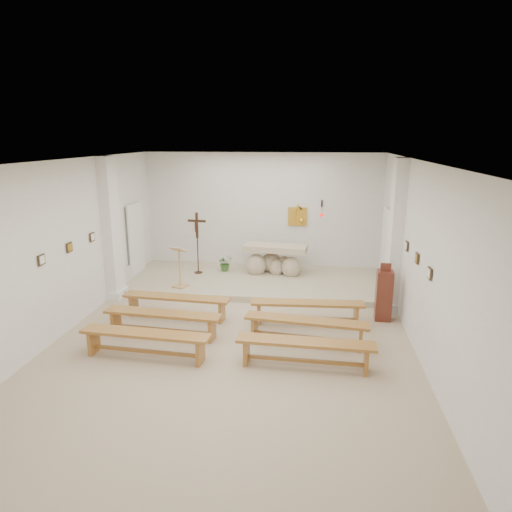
# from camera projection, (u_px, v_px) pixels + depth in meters

# --- Properties ---
(ground) EXTENTS (7.00, 10.00, 0.00)m
(ground) POSITION_uv_depth(u_px,v_px,m) (234.00, 337.00, 9.23)
(ground) COLOR tan
(ground) RESTS_ON ground
(wall_left) EXTENTS (0.02, 10.00, 3.50)m
(wall_left) POSITION_uv_depth(u_px,v_px,m) (63.00, 248.00, 9.21)
(wall_left) COLOR white
(wall_left) RESTS_ON ground
(wall_right) EXTENTS (0.02, 10.00, 3.50)m
(wall_right) POSITION_uv_depth(u_px,v_px,m) (420.00, 259.00, 8.36)
(wall_right) COLOR white
(wall_right) RESTS_ON ground
(wall_back) EXTENTS (7.00, 0.02, 3.50)m
(wall_back) POSITION_uv_depth(u_px,v_px,m) (262.00, 212.00, 13.58)
(wall_back) COLOR white
(wall_back) RESTS_ON ground
(ceiling) EXTENTS (7.00, 10.00, 0.02)m
(ceiling) POSITION_uv_depth(u_px,v_px,m) (232.00, 162.00, 8.35)
(ceiling) COLOR silver
(ceiling) RESTS_ON wall_back
(sanctuary_platform) EXTENTS (6.98, 3.00, 0.15)m
(sanctuary_platform) POSITION_uv_depth(u_px,v_px,m) (256.00, 281.00, 12.57)
(sanctuary_platform) COLOR tan
(sanctuary_platform) RESTS_ON ground
(pilaster_left) EXTENTS (0.26, 0.55, 3.50)m
(pilaster_left) POSITION_uv_depth(u_px,v_px,m) (111.00, 229.00, 11.12)
(pilaster_left) COLOR white
(pilaster_left) RESTS_ON ground
(pilaster_right) EXTENTS (0.26, 0.55, 3.50)m
(pilaster_right) POSITION_uv_depth(u_px,v_px,m) (395.00, 236.00, 10.30)
(pilaster_right) COLOR white
(pilaster_right) RESTS_ON ground
(gold_wall_relief) EXTENTS (0.55, 0.04, 0.55)m
(gold_wall_relief) POSITION_uv_depth(u_px,v_px,m) (297.00, 217.00, 13.45)
(gold_wall_relief) COLOR gold
(gold_wall_relief) RESTS_ON wall_back
(sanctuary_lamp) EXTENTS (0.11, 0.36, 0.44)m
(sanctuary_lamp) POSITION_uv_depth(u_px,v_px,m) (322.00, 213.00, 13.08)
(sanctuary_lamp) COLOR black
(sanctuary_lamp) RESTS_ON wall_back
(station_frame_left_front) EXTENTS (0.03, 0.20, 0.20)m
(station_frame_left_front) POSITION_uv_depth(u_px,v_px,m) (41.00, 260.00, 8.45)
(station_frame_left_front) COLOR #382A18
(station_frame_left_front) RESTS_ON wall_left
(station_frame_left_mid) EXTENTS (0.03, 0.20, 0.20)m
(station_frame_left_mid) POSITION_uv_depth(u_px,v_px,m) (69.00, 247.00, 9.41)
(station_frame_left_mid) COLOR #382A18
(station_frame_left_mid) RESTS_ON wall_left
(station_frame_left_rear) EXTENTS (0.03, 0.20, 0.20)m
(station_frame_left_rear) POSITION_uv_depth(u_px,v_px,m) (92.00, 237.00, 10.37)
(station_frame_left_rear) COLOR #382A18
(station_frame_left_rear) RESTS_ON wall_left
(station_frame_right_front) EXTENTS (0.03, 0.20, 0.20)m
(station_frame_right_front) POSITION_uv_depth(u_px,v_px,m) (430.00, 273.00, 7.61)
(station_frame_right_front) COLOR #382A18
(station_frame_right_front) RESTS_ON wall_right
(station_frame_right_mid) EXTENTS (0.03, 0.20, 0.20)m
(station_frame_right_mid) POSITION_uv_depth(u_px,v_px,m) (417.00, 258.00, 8.56)
(station_frame_right_mid) COLOR #382A18
(station_frame_right_mid) RESTS_ON wall_right
(station_frame_right_rear) EXTENTS (0.03, 0.20, 0.20)m
(station_frame_right_rear) POSITION_uv_depth(u_px,v_px,m) (407.00, 246.00, 9.52)
(station_frame_right_rear) COLOR #382A18
(station_frame_right_rear) RESTS_ON wall_right
(radiator_left) EXTENTS (0.10, 0.85, 0.52)m
(radiator_left) POSITION_uv_depth(u_px,v_px,m) (125.00, 278.00, 12.17)
(radiator_left) COLOR silver
(radiator_left) RESTS_ON ground
(radiator_right) EXTENTS (0.10, 0.85, 0.52)m
(radiator_right) POSITION_uv_depth(u_px,v_px,m) (389.00, 289.00, 11.34)
(radiator_right) COLOR silver
(radiator_right) RESTS_ON ground
(altar) EXTENTS (1.82, 0.87, 0.91)m
(altar) POSITION_uv_depth(u_px,v_px,m) (274.00, 261.00, 12.96)
(altar) COLOR beige
(altar) RESTS_ON sanctuary_platform
(lectern) EXTENTS (0.47, 0.42, 1.10)m
(lectern) POSITION_uv_depth(u_px,v_px,m) (179.00, 267.00, 11.71)
(lectern) COLOR tan
(lectern) RESTS_ON sanctuary_platform
(crucifix_stand) EXTENTS (0.53, 0.23, 1.75)m
(crucifix_stand) POSITION_uv_depth(u_px,v_px,m) (197.00, 239.00, 12.81)
(crucifix_stand) COLOR #351E11
(crucifix_stand) RESTS_ON sanctuary_platform
(potted_plant) EXTENTS (0.55, 0.55, 0.47)m
(potted_plant) POSITION_uv_depth(u_px,v_px,m) (225.00, 263.00, 13.23)
(potted_plant) COLOR #325F26
(potted_plant) RESTS_ON sanctuary_platform
(donation_pedestal) EXTENTS (0.36, 0.36, 1.30)m
(donation_pedestal) POSITION_uv_depth(u_px,v_px,m) (384.00, 295.00, 9.99)
(donation_pedestal) COLOR maroon
(donation_pedestal) RESTS_ON ground
(bench_left_front) EXTENTS (2.43, 0.57, 0.51)m
(bench_left_front) POSITION_uv_depth(u_px,v_px,m) (177.00, 301.00, 10.13)
(bench_left_front) COLOR #B07233
(bench_left_front) RESTS_ON ground
(bench_right_front) EXTENTS (2.43, 0.51, 0.51)m
(bench_right_front) POSITION_uv_depth(u_px,v_px,m) (307.00, 307.00, 9.78)
(bench_right_front) COLOR #B07233
(bench_right_front) RESTS_ON ground
(bench_left_second) EXTENTS (2.43, 0.58, 0.51)m
(bench_left_second) POSITION_uv_depth(u_px,v_px,m) (163.00, 318.00, 9.20)
(bench_left_second) COLOR #B07233
(bench_left_second) RESTS_ON ground
(bench_right_second) EXTENTS (2.44, 0.67, 0.51)m
(bench_right_second) POSITION_uv_depth(u_px,v_px,m) (306.00, 325.00, 8.85)
(bench_right_second) COLOR #B07233
(bench_right_second) RESTS_ON ground
(bench_left_third) EXTENTS (2.43, 0.56, 0.51)m
(bench_left_third) POSITION_uv_depth(u_px,v_px,m) (145.00, 339.00, 8.27)
(bench_left_third) COLOR #B07233
(bench_left_third) RESTS_ON ground
(bench_right_third) EXTENTS (2.42, 0.48, 0.51)m
(bench_right_third) POSITION_uv_depth(u_px,v_px,m) (305.00, 348.00, 7.92)
(bench_right_third) COLOR #B07233
(bench_right_third) RESTS_ON ground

